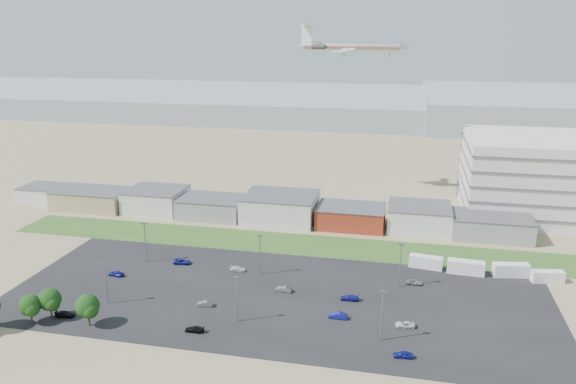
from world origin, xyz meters
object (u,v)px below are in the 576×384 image
(parked_car_0, at_px, (405,325))
(parked_car_1, at_px, (338,315))
(parked_car_3, at_px, (194,329))
(parked_car_4, at_px, (205,304))
(parked_car_6, at_px, (238,269))
(parked_car_9, at_px, (182,262))
(box_trailer_a, at_px, (426,262))
(parked_car_2, at_px, (403,354))
(parked_car_7, at_px, (284,289))
(parked_car_8, at_px, (414,282))
(parked_car_10, at_px, (65,314))
(airliner, at_px, (352,47))
(parked_car_5, at_px, (116,273))
(parked_car_12, at_px, (349,298))

(parked_car_0, xyz_separation_m, parked_car_1, (-13.54, 0.65, 0.10))
(parked_car_3, height_order, parked_car_4, parked_car_4)
(parked_car_6, bearing_deg, parked_car_9, 84.13)
(box_trailer_a, bearing_deg, parked_car_2, -87.40)
(box_trailer_a, distance_m, parked_car_4, 55.89)
(parked_car_1, xyz_separation_m, parked_car_7, (-13.49, 9.66, -0.04))
(box_trailer_a, xyz_separation_m, parked_car_8, (-2.84, -10.54, -0.88))
(box_trailer_a, height_order, parked_car_1, box_trailer_a)
(parked_car_9, height_order, parked_car_10, parked_car_9)
(parked_car_4, bearing_deg, parked_car_0, 82.91)
(airliner, xyz_separation_m, parked_car_0, (21.74, -89.45, -51.11))
(parked_car_3, bearing_deg, parked_car_2, 89.07)
(parked_car_1, relative_size, parked_car_4, 1.11)
(parked_car_10, bearing_deg, parked_car_4, -75.98)
(parked_car_4, distance_m, parked_car_6, 19.10)
(box_trailer_a, relative_size, parked_car_1, 2.04)
(parked_car_4, bearing_deg, parked_car_5, -118.13)
(box_trailer_a, bearing_deg, parked_car_4, -137.39)
(airliner, relative_size, parked_car_7, 10.74)
(parked_car_7, xyz_separation_m, parked_car_9, (-28.65, 9.76, 0.01))
(parked_car_4, relative_size, parked_car_8, 0.95)
(parked_car_2, relative_size, parked_car_6, 0.93)
(parked_car_4, xyz_separation_m, parked_car_10, (-26.56, -10.58, 0.01))
(parked_car_4, xyz_separation_m, parked_car_9, (-13.67, 20.24, 0.04))
(parked_car_6, relative_size, parked_car_7, 1.04)
(parked_car_2, distance_m, parked_car_9, 63.67)
(parked_car_0, distance_m, parked_car_4, 42.00)
(parked_car_0, xyz_separation_m, parked_car_2, (-0.15, -11.09, 0.06))
(box_trailer_a, xyz_separation_m, parked_car_2, (-4.65, -41.90, -0.91))
(parked_car_3, height_order, parked_car_5, parked_car_5)
(parked_car_9, bearing_deg, parked_car_4, -152.27)
(parked_car_5, bearing_deg, airliner, 156.66)
(box_trailer_a, relative_size, parked_car_5, 2.10)
(parked_car_7, bearing_deg, parked_car_6, -117.43)
(parked_car_7, height_order, parked_car_9, parked_car_9)
(parked_car_9, bearing_deg, parked_car_12, -110.29)
(parked_car_0, distance_m, parked_car_8, 20.35)
(parked_car_3, bearing_deg, parked_car_1, 112.59)
(parked_car_1, distance_m, parked_car_5, 55.61)
(parked_car_2, bearing_deg, parked_car_5, -110.30)
(parked_car_4, bearing_deg, parked_car_12, 100.10)
(parked_car_0, bearing_deg, parked_car_12, -133.79)
(parked_car_5, relative_size, parked_car_10, 0.93)
(parked_car_3, relative_size, parked_car_5, 0.99)
(parked_car_9, bearing_deg, box_trailer_a, -86.19)
(parked_car_4, distance_m, parked_car_7, 18.28)
(parked_car_6, bearing_deg, parked_car_12, -110.08)
(parked_car_3, bearing_deg, parked_car_10, -90.15)
(box_trailer_a, height_order, parked_car_9, box_trailer_a)
(airliner, bearing_deg, parked_car_10, -106.96)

